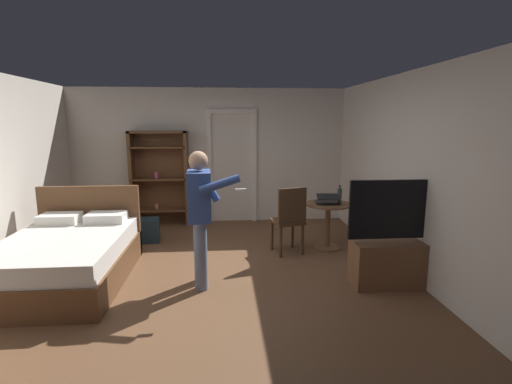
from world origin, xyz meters
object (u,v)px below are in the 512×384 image
at_px(bottle_on_table, 339,196).
at_px(suitcase_dark, 142,231).
at_px(tv_flatscreen, 395,254).
at_px(person_blue_shirt, 201,210).
at_px(bed, 67,257).
at_px(bookshelf, 160,174).
at_px(side_table, 328,218).
at_px(wooden_chair, 289,218).
at_px(laptop, 327,200).

bearing_deg(bottle_on_table, suitcase_dark, 167.93).
height_order(tv_flatscreen, person_blue_shirt, person_blue_shirt).
bearing_deg(tv_flatscreen, suitcase_dark, 149.83).
relative_size(bed, bookshelf, 1.14).
xyz_separation_m(bed, bookshelf, (0.72, 2.53, 0.64)).
relative_size(tv_flatscreen, person_blue_shirt, 0.80).
bearing_deg(bookshelf, side_table, -30.62).
distance_m(person_blue_shirt, suitcase_dark, 2.16).
bearing_deg(tv_flatscreen, bed, 173.48).
bearing_deg(side_table, bed, -165.13).
relative_size(person_blue_shirt, suitcase_dark, 2.98).
distance_m(wooden_chair, person_blue_shirt, 1.59).
bearing_deg(laptop, side_table, 51.11).
relative_size(bottle_on_table, person_blue_shirt, 0.18).
relative_size(bottle_on_table, wooden_chair, 0.29).
bearing_deg(bookshelf, bottle_on_table, -30.58).
relative_size(tv_flatscreen, laptop, 3.49).
bearing_deg(wooden_chair, person_blue_shirt, -140.87).
xyz_separation_m(tv_flatscreen, laptop, (-0.47, 1.32, 0.37)).
height_order(bookshelf, wooden_chair, bookshelf).
distance_m(tv_flatscreen, suitcase_dark, 3.83).
height_order(bed, side_table, bed).
bearing_deg(person_blue_shirt, tv_flatscreen, -4.58).
bearing_deg(tv_flatscreen, bookshelf, 136.78).
height_order(side_table, person_blue_shirt, person_blue_shirt).
bearing_deg(side_table, person_blue_shirt, -147.17).
bearing_deg(laptop, wooden_chair, -165.08).
xyz_separation_m(side_table, suitcase_dark, (-2.87, 0.56, -0.29)).
height_order(tv_flatscreen, bottle_on_table, tv_flatscreen).
distance_m(bed, suitcase_dark, 1.59).
xyz_separation_m(side_table, wooden_chair, (-0.62, -0.20, 0.07)).
bearing_deg(suitcase_dark, bottle_on_table, -19.81).
bearing_deg(wooden_chair, bottle_on_table, 8.92).
bearing_deg(wooden_chair, side_table, 17.77).
relative_size(bed, suitcase_dark, 3.72).
distance_m(tv_flatscreen, bottle_on_table, 1.39).
height_order(bed, tv_flatscreen, tv_flatscreen).
relative_size(tv_flatscreen, bottle_on_table, 4.34).
distance_m(laptop, suitcase_dark, 2.95).
relative_size(tv_flatscreen, wooden_chair, 1.27).
relative_size(bookshelf, wooden_chair, 1.76).
bearing_deg(bookshelf, tv_flatscreen, -43.22).
bearing_deg(bookshelf, laptop, -31.61).
xyz_separation_m(wooden_chair, suitcase_dark, (-2.25, 0.76, -0.36)).
height_order(laptop, person_blue_shirt, person_blue_shirt).
xyz_separation_m(bookshelf, laptop, (2.69, -1.66, -0.19)).
height_order(bed, person_blue_shirt, person_blue_shirt).
bearing_deg(suitcase_dark, tv_flatscreen, -37.91).
bearing_deg(bookshelf, bed, -105.93).
distance_m(side_table, bottle_on_table, 0.38).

